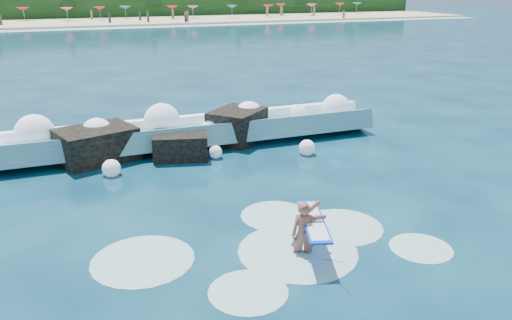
% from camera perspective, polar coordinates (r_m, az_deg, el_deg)
% --- Properties ---
extents(ground, '(200.00, 200.00, 0.00)m').
position_cam_1_polar(ground, '(13.49, -2.93, -8.25)').
color(ground, '#062137').
rests_on(ground, ground).
extents(beach, '(140.00, 20.00, 0.40)m').
position_cam_1_polar(beach, '(89.64, -19.32, 14.63)').
color(beach, tan).
rests_on(beach, ground).
extents(wet_band, '(140.00, 5.00, 0.08)m').
position_cam_1_polar(wet_band, '(78.70, -18.91, 14.01)').
color(wet_band, silver).
rests_on(wet_band, ground).
extents(treeline, '(140.00, 4.00, 5.00)m').
position_cam_1_polar(treeline, '(99.50, -19.77, 16.31)').
color(treeline, black).
rests_on(treeline, ground).
extents(breaking_wave, '(16.52, 2.64, 1.42)m').
position_cam_1_polar(breaking_wave, '(20.55, -8.60, 2.97)').
color(breaking_wave, teal).
rests_on(breaking_wave, ground).
extents(rock_cluster, '(8.71, 3.60, 1.56)m').
position_cam_1_polar(rock_cluster, '(19.84, -10.19, 2.27)').
color(rock_cluster, black).
rests_on(rock_cluster, ground).
extents(surfer_with_board, '(1.23, 2.87, 1.66)m').
position_cam_1_polar(surfer_with_board, '(12.26, 5.72, -8.12)').
color(surfer_with_board, brown).
rests_on(surfer_with_board, ground).
extents(wave_spray, '(15.16, 4.22, 1.84)m').
position_cam_1_polar(wave_spray, '(20.37, -9.66, 3.93)').
color(wave_spray, white).
rests_on(wave_spray, ground).
extents(surf_foam, '(8.69, 5.14, 0.15)m').
position_cam_1_polar(surf_foam, '(12.81, 2.07, -9.86)').
color(surf_foam, silver).
rests_on(surf_foam, ground).
extents(beach_umbrellas, '(112.31, 6.86, 0.50)m').
position_cam_1_polar(beach_umbrellas, '(91.68, -19.67, 15.97)').
color(beach_umbrellas, '#137771').
rests_on(beach_umbrellas, ground).
extents(beachgoers, '(107.05, 13.23, 1.93)m').
position_cam_1_polar(beachgoers, '(85.74, -21.25, 14.83)').
color(beachgoers, '#3F332D').
rests_on(beachgoers, ground).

